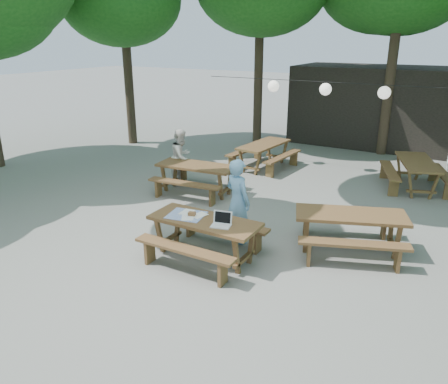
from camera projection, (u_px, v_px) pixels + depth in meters
ground at (227, 253)px, 8.16m from camera, size 80.00×80.00×0.00m
pavilion at (380, 106)px, 16.02m from camera, size 6.00×3.00×2.80m
main_picnic_table at (205, 238)px, 7.87m from camera, size 2.00×1.58×0.75m
picnic_table_nw at (197, 178)px, 11.16m from camera, size 2.07×1.76×0.75m
picnic_table_ne at (349, 231)px, 8.12m from camera, size 2.34×2.15×0.75m
picnic_table_far_w at (264, 155)px, 13.32m from camera, size 1.75×2.07×0.75m
picnic_table_far_e at (416, 174)px, 11.49m from camera, size 2.11×2.31×0.75m
woman at (238, 201)px, 8.36m from camera, size 0.71×0.60×1.67m
second_person at (182, 157)px, 11.75m from camera, size 0.63×0.78×1.50m
laptop at (222, 222)px, 7.48m from camera, size 0.38×0.33×0.24m
tabletop_clutter at (188, 215)px, 7.92m from camera, size 0.74×0.65×0.08m
paper_lanterns at (326, 89)px, 12.33m from camera, size 9.00×0.34×0.38m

